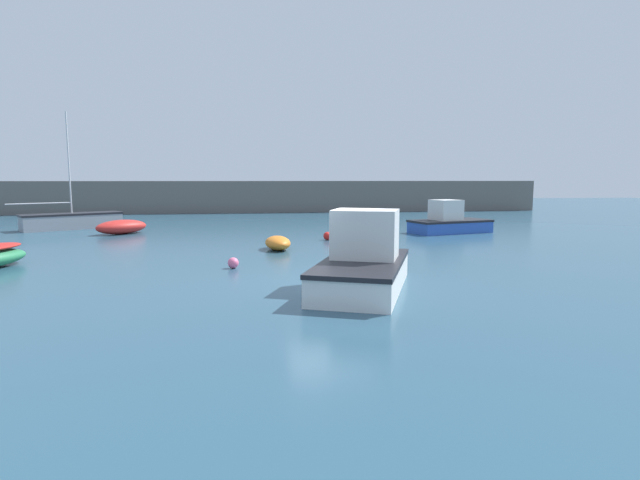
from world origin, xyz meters
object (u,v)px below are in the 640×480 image
(cabin_cruiser_white, at_px, (364,263))
(mooring_buoy_red, at_px, (327,236))
(sailboat_tall_mast, at_px, (72,221))
(open_tender_yellow, at_px, (122,227))
(fishing_dinghy_green, at_px, (278,243))
(mooring_buoy_pink, at_px, (233,263))
(motorboat_with_cabin, at_px, (449,222))

(cabin_cruiser_white, distance_m, mooring_buoy_red, 11.15)
(sailboat_tall_mast, bearing_deg, cabin_cruiser_white, -85.72)
(cabin_cruiser_white, height_order, open_tender_yellow, cabin_cruiser_white)
(cabin_cruiser_white, xyz_separation_m, mooring_buoy_red, (0.72, 11.12, -0.52))
(fishing_dinghy_green, xyz_separation_m, mooring_buoy_pink, (-1.78, -4.34, -0.11))
(motorboat_with_cabin, xyz_separation_m, fishing_dinghy_green, (-10.06, -5.54, -0.32))
(open_tender_yellow, relative_size, fishing_dinghy_green, 1.50)
(sailboat_tall_mast, bearing_deg, fishing_dinghy_green, -74.30)
(fishing_dinghy_green, distance_m, mooring_buoy_pink, 4.69)
(open_tender_yellow, xyz_separation_m, mooring_buoy_red, (10.94, -4.44, -0.19))
(sailboat_tall_mast, height_order, open_tender_yellow, sailboat_tall_mast)
(fishing_dinghy_green, bearing_deg, cabin_cruiser_white, 7.16)
(cabin_cruiser_white, distance_m, motorboat_with_cabin, 15.83)
(cabin_cruiser_white, height_order, mooring_buoy_red, cabin_cruiser_white)
(motorboat_with_cabin, height_order, open_tender_yellow, motorboat_with_cabin)
(sailboat_tall_mast, height_order, mooring_buoy_pink, sailboat_tall_mast)
(sailboat_tall_mast, distance_m, open_tender_yellow, 5.02)
(cabin_cruiser_white, height_order, motorboat_with_cabin, cabin_cruiser_white)
(cabin_cruiser_white, distance_m, sailboat_tall_mast, 23.51)
(cabin_cruiser_white, relative_size, motorboat_with_cabin, 1.10)
(cabin_cruiser_white, xyz_separation_m, open_tender_yellow, (-10.22, 15.56, -0.33))
(sailboat_tall_mast, distance_m, mooring_buoy_red, 16.61)
(motorboat_with_cabin, height_order, sailboat_tall_mast, sailboat_tall_mast)
(cabin_cruiser_white, height_order, fishing_dinghy_green, cabin_cruiser_white)
(open_tender_yellow, bearing_deg, motorboat_with_cabin, -48.58)
(motorboat_with_cabin, bearing_deg, sailboat_tall_mast, 150.82)
(motorboat_with_cabin, bearing_deg, fishing_dinghy_green, -166.71)
(fishing_dinghy_green, bearing_deg, mooring_buoy_red, 132.72)
(fishing_dinghy_green, relative_size, mooring_buoy_red, 4.93)
(sailboat_tall_mast, relative_size, mooring_buoy_red, 16.98)
(mooring_buoy_red, bearing_deg, mooring_buoy_pink, -120.91)
(motorboat_with_cabin, bearing_deg, cabin_cruiser_white, -136.43)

